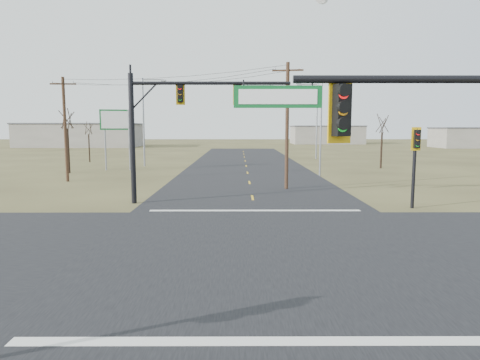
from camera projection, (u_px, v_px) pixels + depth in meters
name	position (u px, v px, depth m)	size (l,w,h in m)	color
ground	(262.00, 248.00, 16.89)	(320.00, 320.00, 0.00)	olive
road_ew	(262.00, 247.00, 16.89)	(160.00, 14.00, 0.02)	black
road_ns	(262.00, 247.00, 16.89)	(14.00, 160.00, 0.02)	black
stop_bar_near	(281.00, 341.00, 9.44)	(12.00, 0.40, 0.01)	silver
stop_bar_far	(255.00, 210.00, 24.33)	(12.00, 0.40, 0.01)	silver
mast_arm_far	(177.00, 111.00, 26.17)	(9.88, 0.54, 8.00)	black
pedestal_signal_ne	(416.00, 150.00, 24.68)	(0.56, 0.50, 4.77)	black
utility_pole_near	(287.00, 124.00, 32.50)	(2.34, 0.46, 9.59)	#452E1D
utility_pole_far	(65.00, 128.00, 37.09)	(2.21, 0.26, 9.04)	#452E1D
highway_sign	(117.00, 128.00, 47.15)	(3.48, 0.96, 6.70)	gray
streetlight_a	(319.00, 123.00, 41.37)	(2.56, 0.25, 9.23)	gray
streetlight_b	(315.00, 117.00, 64.28)	(3.17, 0.45, 11.32)	gray
streetlight_c	(145.00, 117.00, 51.90)	(2.97, 0.36, 10.65)	gray
bare_tree_a	(67.00, 117.00, 43.99)	(3.35, 3.35, 7.27)	black
bare_tree_b	(88.00, 128.00, 58.32)	(2.59, 2.59, 5.85)	black
bare_tree_c	(382.00, 123.00, 49.33)	(3.51, 3.51, 6.67)	black
warehouse_left	(81.00, 136.00, 105.74)	(28.00, 14.00, 5.50)	gray
warehouse_mid	(326.00, 135.00, 125.85)	(20.00, 12.00, 5.00)	gray
warehouse_right	(474.00, 138.00, 101.17)	(18.00, 10.00, 4.50)	gray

